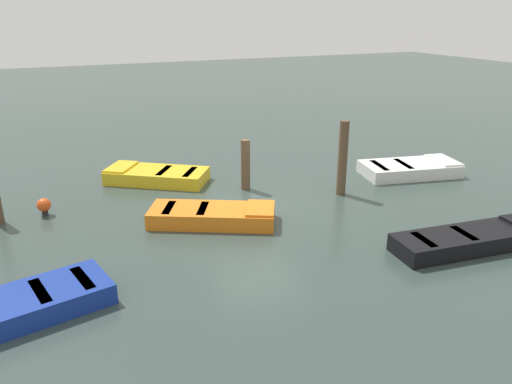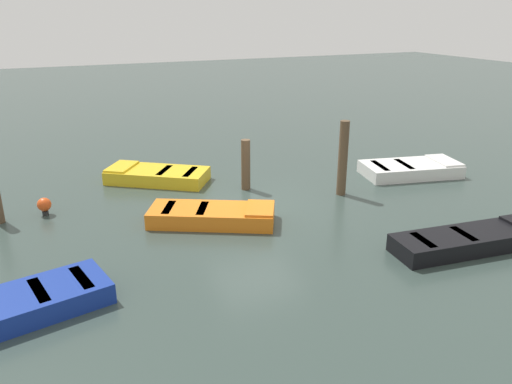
# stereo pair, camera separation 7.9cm
# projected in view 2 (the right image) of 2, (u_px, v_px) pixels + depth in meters

# --- Properties ---
(ground_plane) EXTENTS (80.00, 80.00, 0.00)m
(ground_plane) POSITION_uv_depth(u_px,v_px,m) (256.00, 204.00, 14.02)
(ground_plane) COLOR #33423D
(rowboat_black) EXTENTS (3.97, 1.45, 0.46)m
(rowboat_black) POSITION_uv_depth(u_px,v_px,m) (475.00, 239.00, 11.37)
(rowboat_black) COLOR black
(rowboat_black) RESTS_ON ground_plane
(rowboat_orange) EXTENTS (3.34, 2.52, 0.46)m
(rowboat_orange) POSITION_uv_depth(u_px,v_px,m) (213.00, 215.00, 12.70)
(rowboat_orange) COLOR orange
(rowboat_orange) RESTS_ON ground_plane
(rowboat_blue) EXTENTS (2.99, 1.82, 0.46)m
(rowboat_blue) POSITION_uv_depth(u_px,v_px,m) (26.00, 303.00, 8.90)
(rowboat_blue) COLOR navy
(rowboat_blue) RESTS_ON ground_plane
(rowboat_white) EXTENTS (3.33, 2.11, 0.46)m
(rowboat_white) POSITION_uv_depth(u_px,v_px,m) (411.00, 169.00, 16.36)
(rowboat_white) COLOR silver
(rowboat_white) RESTS_ON ground_plane
(rowboat_yellow) EXTENTS (3.30, 2.87, 0.46)m
(rowboat_yellow) POSITION_uv_depth(u_px,v_px,m) (157.00, 175.00, 15.74)
(rowboat_yellow) COLOR gold
(rowboat_yellow) RESTS_ON ground_plane
(mooring_piling_center) EXTENTS (0.27, 0.27, 2.20)m
(mooring_piling_center) POSITION_uv_depth(u_px,v_px,m) (343.00, 158.00, 14.36)
(mooring_piling_center) COLOR brown
(mooring_piling_center) RESTS_ON ground_plane
(mooring_piling_far_right) EXTENTS (0.27, 0.27, 1.53)m
(mooring_piling_far_right) POSITION_uv_depth(u_px,v_px,m) (246.00, 165.00, 14.90)
(mooring_piling_far_right) COLOR brown
(mooring_piling_far_right) RESTS_ON ground_plane
(marker_buoy) EXTENTS (0.36, 0.36, 0.48)m
(marker_buoy) POSITION_uv_depth(u_px,v_px,m) (44.00, 205.00, 13.15)
(marker_buoy) COLOR #262626
(marker_buoy) RESTS_ON ground_plane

